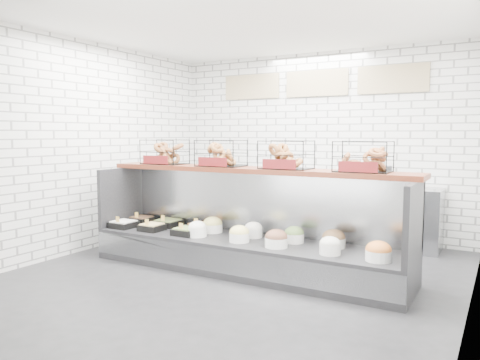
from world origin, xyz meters
The scene contains 5 objects.
ground centered at (0.00, 0.00, 0.00)m, with size 5.50×5.50×0.00m, color black.
room_shell centered at (0.00, 0.60, 2.06)m, with size 5.02×5.51×3.01m.
display_case centered at (0.00, 0.34, 0.33)m, with size 4.00×0.90×1.20m.
bagel_shelf centered at (-0.01, 0.52, 1.38)m, with size 4.10×0.50×0.40m.
prep_counter centered at (-0.01, 2.43, 0.47)m, with size 4.00×0.60×1.20m.
Camera 1 is at (2.75, -4.59, 1.68)m, focal length 35.00 mm.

